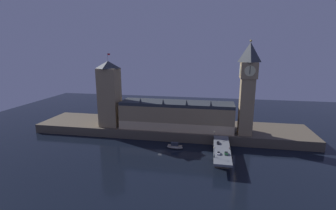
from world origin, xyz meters
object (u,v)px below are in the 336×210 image
victoria_tower (110,94)px  pedestrian_near_rail (215,155)px  pedestrian_mid_walk (229,148)px  street_lamp_near (214,151)px  street_lamp_far (214,134)px  clock_tower (248,86)px  car_northbound_lead (218,143)px  car_northbound_trail (219,153)px  boat_upstream (175,146)px  car_southbound_lead (226,153)px

victoria_tower → pedestrian_near_rail: (84.17, -48.06, -24.90)m
pedestrian_mid_walk → street_lamp_near: street_lamp_near is taller
pedestrian_mid_walk → street_lamp_far: (-9.35, 15.85, 2.88)m
clock_tower → car_northbound_lead: 46.37m
car_northbound_trail → street_lamp_near: (-2.64, -5.27, 3.45)m
pedestrian_near_rail → boat_upstream: pedestrian_near_rail is taller
pedestrian_mid_walk → boat_upstream: pedestrian_mid_walk is taller
car_southbound_lead → pedestrian_mid_walk: (2.24, 7.95, 0.16)m
pedestrian_near_rail → victoria_tower: bearing=150.3°
pedestrian_near_rail → boat_upstream: 37.47m
car_northbound_lead → street_lamp_far: street_lamp_far is taller
car_northbound_trail → pedestrian_near_rail: (-2.24, -4.64, 0.36)m
street_lamp_near → car_southbound_lead: bearing=38.4°
car_northbound_lead → pedestrian_near_rail: size_ratio=2.30×
street_lamp_near → street_lamp_far: (0.00, 29.44, -0.33)m
car_northbound_lead → street_lamp_near: size_ratio=0.65×
clock_tower → car_northbound_trail: size_ratio=17.61×
pedestrian_mid_walk → street_lamp_far: street_lamp_far is taller
pedestrian_near_rail → boat_upstream: (-27.13, 24.98, -6.58)m
street_lamp_far → boat_upstream: bearing=-171.9°
victoria_tower → pedestrian_mid_walk: size_ratio=36.29×
pedestrian_near_rail → boat_upstream: bearing=137.4°
clock_tower → street_lamp_far: clock_tower is taller
car_northbound_lead → pedestrian_near_rail: 21.50m
victoria_tower → car_northbound_trail: 99.95m
car_northbound_trail → pedestrian_near_rail: pedestrian_near_rail is taller
clock_tower → pedestrian_mid_walk: size_ratio=42.02×
car_northbound_lead → pedestrian_near_rail: pedestrian_near_rail is taller
clock_tower → car_northbound_trail: 56.89m
car_northbound_trail → pedestrian_near_rail: size_ratio=2.09×
boat_upstream → street_lamp_far: bearing=8.1°
street_lamp_far → car_northbound_lead: bearing=-70.4°
car_southbound_lead → boat_upstream: 39.81m
pedestrian_mid_walk → pedestrian_near_rail: bearing=-124.7°
pedestrian_near_rail → boat_upstream: size_ratio=0.16×
clock_tower → pedestrian_mid_walk: clock_tower is taller
car_northbound_trail → pedestrian_mid_walk: size_ratio=2.39×
car_southbound_lead → street_lamp_far: street_lamp_far is taller
clock_tower → victoria_tower: bearing=178.6°
car_northbound_lead → pedestrian_mid_walk: bearing=-51.5°
victoria_tower → boat_upstream: bearing=-22.0°
street_lamp_near → victoria_tower: bearing=149.8°
car_northbound_lead → victoria_tower: bearing=162.8°
boat_upstream → clock_tower: bearing=22.8°
street_lamp_far → car_southbound_lead: bearing=-73.4°
clock_tower → car_northbound_lead: bearing=-128.8°
car_northbound_trail → car_southbound_lead: (4.48, 0.36, 0.07)m
car_northbound_lead → pedestrian_mid_walk: 10.78m
pedestrian_near_rail → clock_tower: bearing=64.6°
victoria_tower → street_lamp_far: 88.76m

